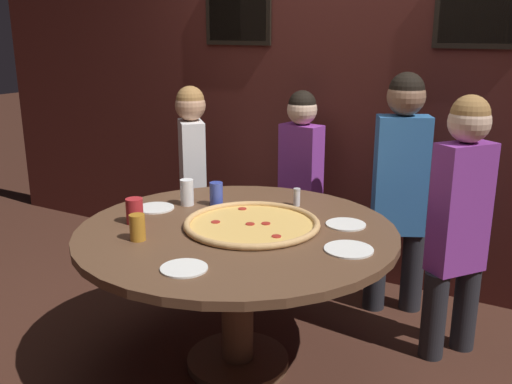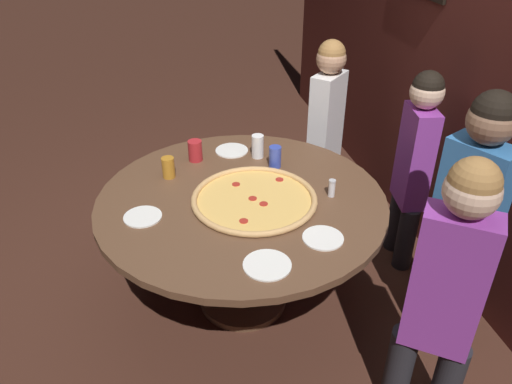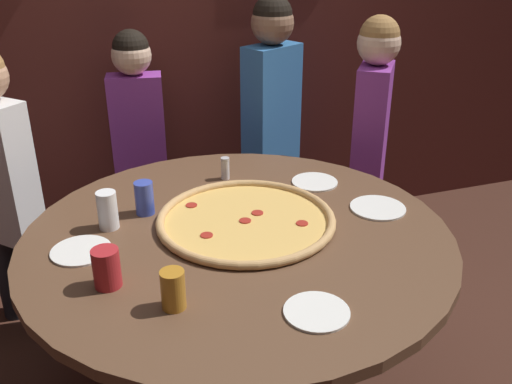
{
  "view_description": "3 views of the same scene",
  "coord_description": "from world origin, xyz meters",
  "px_view_note": "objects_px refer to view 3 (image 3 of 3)",
  "views": [
    {
      "loc": [
        1.36,
        -2.19,
        1.66
      ],
      "look_at": [
        0.1,
        0.01,
        0.93
      ],
      "focal_mm": 40.0,
      "sensor_mm": 36.0,
      "label": 1
    },
    {
      "loc": [
        2.19,
        -0.42,
        2.16
      ],
      "look_at": [
        0.06,
        0.07,
        0.8
      ],
      "focal_mm": 35.0,
      "sensor_mm": 36.0,
      "label": 2
    },
    {
      "loc": [
        -0.52,
        -1.7,
        1.75
      ],
      "look_at": [
        0.11,
        0.12,
        0.83
      ],
      "focal_mm": 40.0,
      "sensor_mm": 36.0,
      "label": 3
    }
  ],
  "objects_px": {
    "drink_cup_far_right": "(108,210)",
    "diner_side_left": "(370,137)",
    "white_plate_right_side": "(81,251)",
    "diner_side_right": "(4,179)",
    "drink_cup_front_edge": "(144,198)",
    "drink_cup_by_shaker": "(173,290)",
    "white_plate_left_side": "(315,182)",
    "diner_centre_back": "(271,117)",
    "white_plate_far_back": "(317,312)",
    "white_plate_beside_cup": "(378,208)",
    "condiment_shaker": "(225,168)",
    "dining_table": "(238,264)",
    "drink_cup_far_left": "(107,268)",
    "diner_far_right": "(139,140)",
    "giant_pizza": "(246,220)"
  },
  "relations": [
    {
      "from": "drink_cup_far_right",
      "to": "diner_side_right",
      "type": "bearing_deg",
      "value": 123.7
    },
    {
      "from": "diner_side_left",
      "to": "diner_centre_back",
      "type": "bearing_deg",
      "value": -94.25
    },
    {
      "from": "white_plate_right_side",
      "to": "diner_side_left",
      "type": "bearing_deg",
      "value": 22.95
    },
    {
      "from": "white_plate_right_side",
      "to": "diner_side_right",
      "type": "bearing_deg",
      "value": 111.04
    },
    {
      "from": "dining_table",
      "to": "drink_cup_by_shaker",
      "type": "height_order",
      "value": "drink_cup_by_shaker"
    },
    {
      "from": "white_plate_far_back",
      "to": "giant_pizza",
      "type": "bearing_deg",
      "value": 92.27
    },
    {
      "from": "white_plate_right_side",
      "to": "diner_far_right",
      "type": "height_order",
      "value": "diner_far_right"
    },
    {
      "from": "drink_cup_front_edge",
      "to": "drink_cup_by_shaker",
      "type": "bearing_deg",
      "value": -91.5
    },
    {
      "from": "condiment_shaker",
      "to": "diner_side_left",
      "type": "bearing_deg",
      "value": 13.05
    },
    {
      "from": "diner_far_right",
      "to": "drink_cup_by_shaker",
      "type": "bearing_deg",
      "value": 94.98
    },
    {
      "from": "dining_table",
      "to": "drink_cup_far_left",
      "type": "xyz_separation_m",
      "value": [
        -0.47,
        -0.19,
        0.2
      ]
    },
    {
      "from": "drink_cup_by_shaker",
      "to": "diner_side_right",
      "type": "xyz_separation_m",
      "value": [
        -0.51,
        1.12,
        -0.06
      ]
    },
    {
      "from": "giant_pizza",
      "to": "drink_cup_far_right",
      "type": "distance_m",
      "value": 0.5
    },
    {
      "from": "white_plate_right_side",
      "to": "diner_side_left",
      "type": "distance_m",
      "value": 1.56
    },
    {
      "from": "condiment_shaker",
      "to": "diner_side_right",
      "type": "distance_m",
      "value": 0.95
    },
    {
      "from": "white_plate_left_side",
      "to": "diner_centre_back",
      "type": "relative_size",
      "value": 0.14
    },
    {
      "from": "drink_cup_by_shaker",
      "to": "drink_cup_front_edge",
      "type": "distance_m",
      "value": 0.61
    },
    {
      "from": "diner_centre_back",
      "to": "diner_side_left",
      "type": "bearing_deg",
      "value": 113.12
    },
    {
      "from": "drink_cup_far_right",
      "to": "diner_side_left",
      "type": "relative_size",
      "value": 0.1
    },
    {
      "from": "white_plate_beside_cup",
      "to": "condiment_shaker",
      "type": "distance_m",
      "value": 0.67
    },
    {
      "from": "white_plate_far_back",
      "to": "white_plate_beside_cup",
      "type": "distance_m",
      "value": 0.71
    },
    {
      "from": "condiment_shaker",
      "to": "drink_cup_front_edge",
      "type": "bearing_deg",
      "value": -150.92
    },
    {
      "from": "condiment_shaker",
      "to": "diner_side_right",
      "type": "xyz_separation_m",
      "value": [
        -0.91,
        0.29,
        -0.04
      ]
    },
    {
      "from": "dining_table",
      "to": "diner_side_right",
      "type": "distance_m",
      "value": 1.12
    },
    {
      "from": "drink_cup_by_shaker",
      "to": "condiment_shaker",
      "type": "distance_m",
      "value": 0.91
    },
    {
      "from": "dining_table",
      "to": "white_plate_beside_cup",
      "type": "distance_m",
      "value": 0.59
    },
    {
      "from": "diner_far_right",
      "to": "diner_centre_back",
      "type": "xyz_separation_m",
      "value": [
        0.69,
        -0.1,
        0.08
      ]
    },
    {
      "from": "white_plate_far_back",
      "to": "white_plate_right_side",
      "type": "bearing_deg",
      "value": 137.36
    },
    {
      "from": "white_plate_far_back",
      "to": "white_plate_beside_cup",
      "type": "relative_size",
      "value": 0.89
    },
    {
      "from": "drink_cup_by_shaker",
      "to": "drink_cup_front_edge",
      "type": "bearing_deg",
      "value": 88.5
    },
    {
      "from": "giant_pizza",
      "to": "white_plate_far_back",
      "type": "relative_size",
      "value": 3.47
    },
    {
      "from": "dining_table",
      "to": "diner_side_right",
      "type": "height_order",
      "value": "diner_side_right"
    },
    {
      "from": "drink_cup_far_right",
      "to": "white_plate_right_side",
      "type": "relative_size",
      "value": 0.7
    },
    {
      "from": "drink_cup_far_left",
      "to": "white_plate_far_back",
      "type": "bearing_deg",
      "value": -31.34
    },
    {
      "from": "drink_cup_front_edge",
      "to": "diner_centre_back",
      "type": "height_order",
      "value": "diner_centre_back"
    },
    {
      "from": "drink_cup_front_edge",
      "to": "white_plate_far_back",
      "type": "bearing_deg",
      "value": -65.03
    },
    {
      "from": "drink_cup_far_right",
      "to": "white_plate_left_side",
      "type": "bearing_deg",
      "value": 7.56
    },
    {
      "from": "white_plate_far_back",
      "to": "white_plate_left_side",
      "type": "bearing_deg",
      "value": 65.99
    },
    {
      "from": "diner_far_right",
      "to": "diner_centre_back",
      "type": "height_order",
      "value": "diner_centre_back"
    },
    {
      "from": "giant_pizza",
      "to": "diner_centre_back",
      "type": "xyz_separation_m",
      "value": [
        0.45,
        0.94,
        0.06
      ]
    },
    {
      "from": "dining_table",
      "to": "giant_pizza",
      "type": "bearing_deg",
      "value": 49.0
    },
    {
      "from": "diner_centre_back",
      "to": "diner_far_right",
      "type": "bearing_deg",
      "value": -35.1
    },
    {
      "from": "diner_far_right",
      "to": "drink_cup_front_edge",
      "type": "bearing_deg",
      "value": 92.73
    },
    {
      "from": "drink_cup_by_shaker",
      "to": "diner_side_right",
      "type": "distance_m",
      "value": 1.23
    },
    {
      "from": "white_plate_far_back",
      "to": "diner_centre_back",
      "type": "distance_m",
      "value": 1.57
    },
    {
      "from": "drink_cup_by_shaker",
      "to": "diner_centre_back",
      "type": "height_order",
      "value": "diner_centre_back"
    },
    {
      "from": "drink_cup_far_left",
      "to": "white_plate_beside_cup",
      "type": "bearing_deg",
      "value": 9.97
    },
    {
      "from": "diner_far_right",
      "to": "white_plate_left_side",
      "type": "bearing_deg",
      "value": 137.58
    },
    {
      "from": "white_plate_left_side",
      "to": "diner_far_right",
      "type": "xyz_separation_m",
      "value": [
        -0.62,
        0.8,
        -0.01
      ]
    },
    {
      "from": "drink_cup_far_right",
      "to": "diner_centre_back",
      "type": "distance_m",
      "value": 1.23
    }
  ]
}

